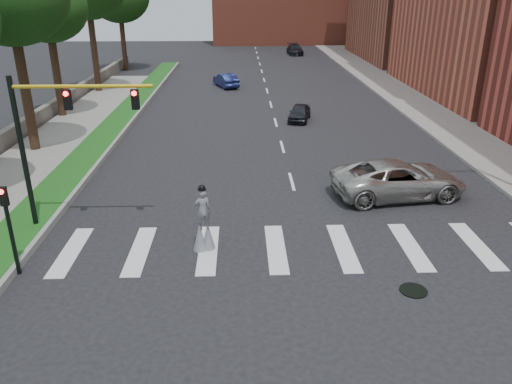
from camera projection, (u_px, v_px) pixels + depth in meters
ground_plane at (313, 261)px, 18.03m from camera, size 160.00×160.00×0.00m
grass_median at (117, 122)px, 36.13m from camera, size 2.00×60.00×0.25m
median_curb at (132, 122)px, 36.15m from camera, size 0.20×60.00×0.28m
sidewalk_left at (20, 170)px, 26.81m from camera, size 4.00×60.00×0.18m
sidewalk_right at (421, 105)px, 41.47m from camera, size 5.00×90.00×0.18m
stone_wall at (50, 110)px, 37.65m from camera, size 0.50×56.00×1.10m
manhole at (413, 290)px, 16.26m from camera, size 0.90×0.90×0.04m
traffic_signal at (51, 130)px, 18.93m from camera, size 5.30×0.23×6.20m
secondary_signal at (9, 223)px, 16.52m from camera, size 0.25×0.21×3.23m
stilt_performer at (203, 226)px, 18.49m from camera, size 0.83×0.60×2.63m
suv_crossing at (399, 179)px, 23.34m from camera, size 6.54×3.70×1.72m
car_near at (300, 113)px, 36.85m from camera, size 2.21×3.71×1.18m
car_mid at (226, 80)px, 49.18m from camera, size 2.80×4.32×1.34m
car_far at (295, 49)px, 72.96m from camera, size 2.19×5.06×1.45m
tree_3 at (47, 9)px, 35.01m from camera, size 5.60×5.60×10.21m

